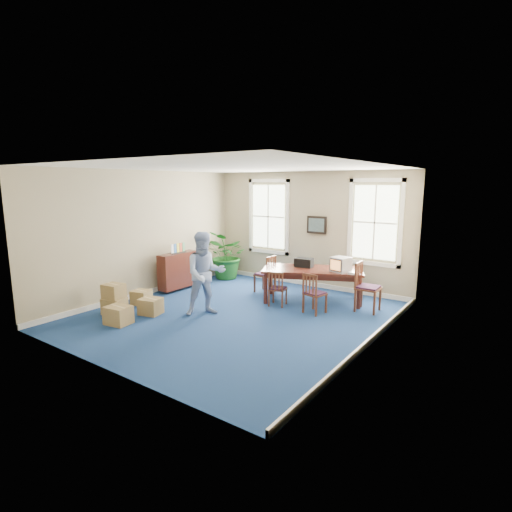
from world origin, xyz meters
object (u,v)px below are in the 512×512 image
Objects in this scene: crt_tv at (341,265)px; potted_plant at (228,255)px; cardboard_boxes at (123,299)px; credenza at (178,273)px; conference_table at (312,285)px; man at (205,274)px; chair_near_left at (278,288)px.

crt_tv is 3.92m from potted_plant.
cardboard_boxes is at bearing -86.82° from potted_plant.
credenza is at bearing -99.35° from potted_plant.
man reaches higher than conference_table.
potted_plant is at bearing -41.89° from chair_near_left.
potted_plant is (-1.73, 2.89, -0.19)m from man.
credenza reaches higher than chair_near_left.
potted_plant is (-3.17, 0.60, 0.33)m from conference_table.
chair_near_left is 3.05m from potted_plant.
crt_tv reaches higher than conference_table.
credenza is 0.82× the size of potted_plant.
potted_plant reaches higher than crt_tv.
cardboard_boxes is (-1.51, -1.06, -0.56)m from man.
conference_table is 1.63× the size of potted_plant.
chair_near_left is at bearing -128.18° from crt_tv.
chair_near_left is 0.70× the size of credenza.
man is 3.37m from potted_plant.
crt_tv is 1.58m from chair_near_left.
man is at bearing -59.14° from potted_plant.
crt_tv is at bearing -5.25° from man.
conference_table is 3.24m from potted_plant.
chair_near_left reaches higher than cardboard_boxes.
conference_table is 5.68× the size of crt_tv.
crt_tv is 4.37m from credenza.
crt_tv is at bearing 42.98° from cardboard_boxes.
cardboard_boxes is at bearing -156.22° from conference_table.
man is (-0.95, -1.48, 0.50)m from chair_near_left.
crt_tv is 0.23× the size of man.
potted_plant is at bearing -172.21° from crt_tv.
man reaches higher than credenza.
potted_plant is (0.29, 1.77, 0.26)m from credenza.
man is 1.47× the size of cardboard_boxes.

